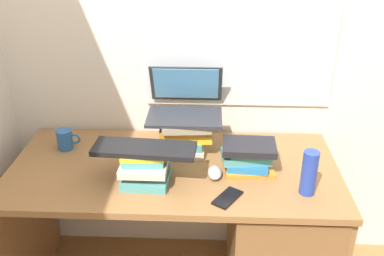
% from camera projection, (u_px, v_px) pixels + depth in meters
% --- Properties ---
extents(wall_back, '(6.00, 0.06, 2.60)m').
position_uv_depth(wall_back, '(179.00, 18.00, 2.01)').
color(wall_back, silver).
rests_on(wall_back, ground).
extents(desk, '(1.46, 0.68, 0.73)m').
position_uv_depth(desk, '(253.00, 231.00, 2.04)').
color(desk, olive).
rests_on(desk, ground).
extents(book_stack_tall, '(0.24, 0.21, 0.17)m').
position_uv_depth(book_stack_tall, '(185.00, 134.00, 2.00)').
color(book_stack_tall, beige).
rests_on(book_stack_tall, desk).
extents(book_stack_keyboard_riser, '(0.20, 0.20, 0.14)m').
position_uv_depth(book_stack_keyboard_riser, '(145.00, 167.00, 1.80)').
color(book_stack_keyboard_riser, teal).
rests_on(book_stack_keyboard_riser, desk).
extents(book_stack_side, '(0.24, 0.19, 0.13)m').
position_uv_depth(book_stack_side, '(248.00, 156.00, 1.87)').
color(book_stack_side, orange).
rests_on(book_stack_side, desk).
extents(laptop, '(0.34, 0.30, 0.21)m').
position_uv_depth(laptop, '(185.00, 103.00, 2.01)').
color(laptop, '#2D2D33').
rests_on(laptop, book_stack_tall).
extents(keyboard, '(0.43, 0.17, 0.02)m').
position_uv_depth(keyboard, '(144.00, 149.00, 1.77)').
color(keyboard, black).
rests_on(keyboard, book_stack_keyboard_riser).
extents(computer_mouse, '(0.06, 0.10, 0.04)m').
position_uv_depth(computer_mouse, '(215.00, 173.00, 1.85)').
color(computer_mouse, '#A5A8AD').
rests_on(computer_mouse, desk).
extents(mug, '(0.11, 0.07, 0.10)m').
position_uv_depth(mug, '(65.00, 139.00, 2.05)').
color(mug, '#265999').
rests_on(mug, desk).
extents(water_bottle, '(0.06, 0.06, 0.19)m').
position_uv_depth(water_bottle, '(309.00, 173.00, 1.71)').
color(water_bottle, '#263FA5').
rests_on(water_bottle, desk).
extents(cell_phone, '(0.13, 0.15, 0.01)m').
position_uv_depth(cell_phone, '(228.00, 198.00, 1.71)').
color(cell_phone, black).
rests_on(cell_phone, desk).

